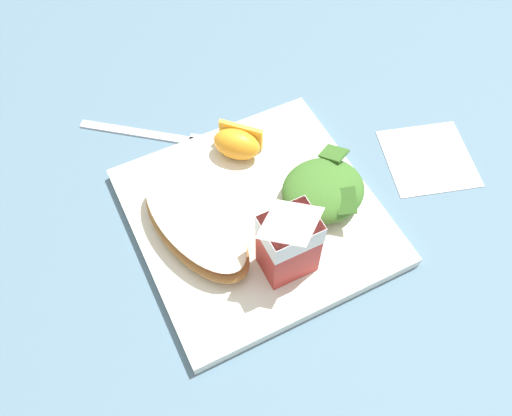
# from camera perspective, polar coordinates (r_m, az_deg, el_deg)

# --- Properties ---
(ground) EXTENTS (3.00, 3.00, 0.00)m
(ground) POSITION_cam_1_polar(r_m,az_deg,el_deg) (0.65, 0.00, -1.23)
(ground) COLOR slate
(white_plate) EXTENTS (0.28, 0.28, 0.02)m
(white_plate) POSITION_cam_1_polar(r_m,az_deg,el_deg) (0.65, 0.00, -0.86)
(white_plate) COLOR white
(white_plate) RESTS_ON ground
(cheesy_pizza_bread) EXTENTS (0.11, 0.18, 0.04)m
(cheesy_pizza_bread) POSITION_cam_1_polar(r_m,az_deg,el_deg) (0.61, -6.42, -1.81)
(cheesy_pizza_bread) COLOR #A87038
(cheesy_pizza_bread) RESTS_ON white_plate
(green_salad_pile) EXTENTS (0.10, 0.10, 0.04)m
(green_salad_pile) POSITION_cam_1_polar(r_m,az_deg,el_deg) (0.64, 7.15, 1.93)
(green_salad_pile) COLOR #3D7028
(green_salad_pile) RESTS_ON white_plate
(milk_carton) EXTENTS (0.06, 0.05, 0.11)m
(milk_carton) POSITION_cam_1_polar(r_m,az_deg,el_deg) (0.56, 3.50, -3.20)
(milk_carton) COLOR #B7332D
(milk_carton) RESTS_ON white_plate
(orange_wedge_front) EXTENTS (0.07, 0.07, 0.04)m
(orange_wedge_front) POSITION_cam_1_polar(r_m,az_deg,el_deg) (0.68, -2.01, 6.88)
(orange_wedge_front) COLOR orange
(orange_wedge_front) RESTS_ON white_plate
(paper_napkin) EXTENTS (0.14, 0.14, 0.00)m
(paper_napkin) POSITION_cam_1_polar(r_m,az_deg,el_deg) (0.74, 17.78, 5.07)
(paper_napkin) COLOR white
(paper_napkin) RESTS_ON ground
(metal_fork) EXTENTS (0.16, 0.13, 0.01)m
(metal_fork) POSITION_cam_1_polar(r_m,az_deg,el_deg) (0.74, -10.25, 7.58)
(metal_fork) COLOR silver
(metal_fork) RESTS_ON ground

